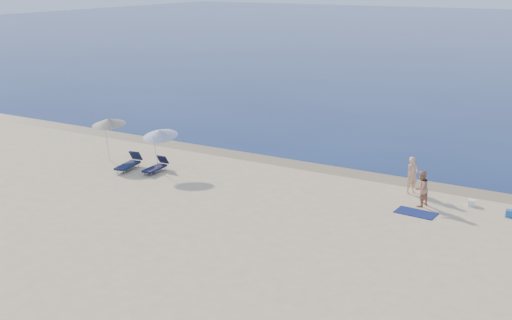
{
  "coord_description": "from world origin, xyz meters",
  "views": [
    {
      "loc": [
        11.48,
        -9.55,
        9.66
      ],
      "look_at": [
        -3.37,
        16.0,
        1.0
      ],
      "focal_mm": 45.0,
      "sensor_mm": 36.0,
      "label": 1
    }
  ],
  "objects": [
    {
      "name": "umbrella_far",
      "position": [
        -11.82,
        15.07,
        2.1
      ],
      "size": [
        1.91,
        1.94,
        2.41
      ],
      "rotation": [
        0.0,
        0.0,
        0.07
      ],
      "color": "silver",
      "rests_on": "ground"
    },
    {
      "name": "lounger_left",
      "position": [
        -9.85,
        14.25,
        0.29
      ],
      "size": [
        0.87,
        1.9,
        0.81
      ],
      "rotation": [
        0.0,
        0.0,
        0.16
      ],
      "color": "#16203E",
      "rests_on": "ground"
    },
    {
      "name": "white_bag",
      "position": [
        6.47,
        17.56,
        0.13
      ],
      "size": [
        0.35,
        0.32,
        0.27
      ],
      "primitive_type": "cube",
      "rotation": [
        0.0,
        0.0,
        0.17
      ],
      "color": "white",
      "rests_on": "ground"
    },
    {
      "name": "blue_cooler",
      "position": [
        8.17,
        17.0,
        0.15
      ],
      "size": [
        0.44,
        0.33,
        0.3
      ],
      "primitive_type": "cube",
      "rotation": [
        0.0,
        0.0,
        0.09
      ],
      "color": "#1F60AC",
      "rests_on": "ground"
    },
    {
      "name": "lounger_right",
      "position": [
        -8.37,
        14.59,
        0.26
      ],
      "size": [
        0.64,
        1.68,
        0.73
      ],
      "rotation": [
        0.0,
        0.0,
        0.06
      ],
      "color": "#131536",
      "rests_on": "ground"
    },
    {
      "name": "person_left",
      "position": [
        3.73,
        17.84,
        0.85
      ],
      "size": [
        0.68,
        0.74,
        1.7
      ],
      "primitive_type": "imported",
      "rotation": [
        0.0,
        0.0,
        1.0
      ],
      "color": "#DFA37D",
      "rests_on": "ground"
    },
    {
      "name": "person_right",
      "position": [
        4.55,
        16.42,
        0.79
      ],
      "size": [
        0.82,
        0.92,
        1.58
      ],
      "primitive_type": "imported",
      "rotation": [
        0.0,
        0.0,
        -1.91
      ],
      "color": "tan",
      "rests_on": "ground"
    },
    {
      "name": "beach_towel",
      "position": [
        4.66,
        15.48,
        0.01
      ],
      "size": [
        1.72,
        1.03,
        0.03
      ],
      "primitive_type": "cube",
      "rotation": [
        0.0,
        0.0,
        -0.07
      ],
      "color": "#0F174C",
      "rests_on": "ground"
    },
    {
      "name": "umbrella_near",
      "position": [
        -8.26,
        14.87,
        1.96
      ],
      "size": [
        1.88,
        1.9,
        2.31
      ],
      "rotation": [
        0.0,
        0.0,
        0.07
      ],
      "color": "silver",
      "rests_on": "ground"
    },
    {
      "name": "wet_sand_strip",
      "position": [
        0.0,
        19.4,
        0.0
      ],
      "size": [
        240.0,
        1.6,
        0.0
      ],
      "primitive_type": "cube",
      "color": "#847254",
      "rests_on": "ground"
    }
  ]
}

